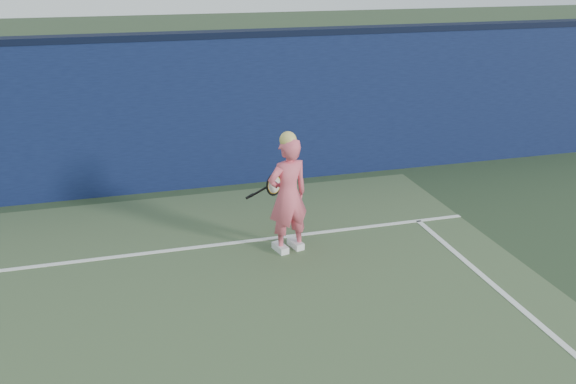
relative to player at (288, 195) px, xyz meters
name	(u,v)px	position (x,y,z in m)	size (l,w,h in m)	color
backstop_wall	(81,122)	(-2.66, 2.88, 0.45)	(24.00, 0.40, 2.50)	#0C1437
wall_cap	(70,39)	(-2.66, 2.88, 1.75)	(24.00, 0.42, 0.10)	black
player	(288,195)	(0.00, 0.00, 0.00)	(0.65, 0.51, 1.66)	#E85A6E
racket	(272,185)	(-0.10, 0.43, -0.01)	(0.58, 0.23, 0.32)	black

